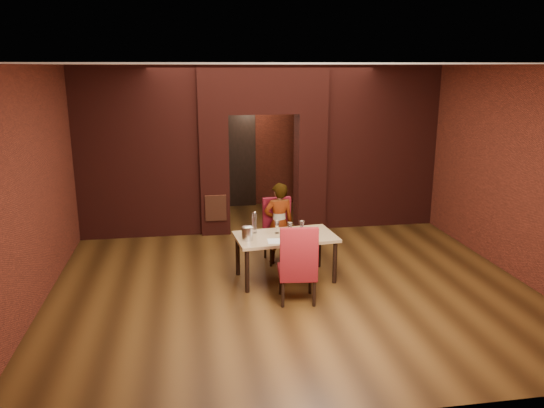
{
  "coord_description": "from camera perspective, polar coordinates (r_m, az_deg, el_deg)",
  "views": [
    {
      "loc": [
        -1.46,
        -8.1,
        3.17
      ],
      "look_at": [
        -0.14,
        0.0,
        1.03
      ],
      "focal_mm": 35.0,
      "sensor_mm": 36.0,
      "label": 1
    }
  ],
  "objects": [
    {
      "name": "pillar_right",
      "position": [
        10.58,
        4.09,
        3.54
      ],
      "size": [
        0.55,
        0.55,
        2.3
      ],
      "primitive_type": "cube",
      "color": "maroon",
      "rests_on": "ground"
    },
    {
      "name": "water_bottle",
      "position": [
        8.09,
        -1.92,
        -1.99
      ],
      "size": [
        0.08,
        0.08,
        0.33
      ],
      "primitive_type": "cylinder",
      "color": "white",
      "rests_on": "dining_table"
    },
    {
      "name": "wine_bucket",
      "position": [
        7.78,
        -2.66,
        -3.18
      ],
      "size": [
        0.17,
        0.17,
        0.2
      ],
      "primitive_type": "cylinder",
      "color": "silver",
      "rests_on": "dining_table"
    },
    {
      "name": "dining_table",
      "position": [
        8.12,
        1.44,
        -5.74
      ],
      "size": [
        1.57,
        0.98,
        0.7
      ],
      "primitive_type": "cube",
      "rotation": [
        0.0,
        0.0,
        0.1
      ],
      "color": "tan",
      "rests_on": "ground"
    },
    {
      "name": "wing_wall_right",
      "position": [
        10.92,
        11.41,
        6.03
      ],
      "size": [
        2.28,
        0.35,
        3.2
      ],
      "primitive_type": "cube",
      "color": "maroon",
      "rests_on": "ground"
    },
    {
      "name": "rear_door",
      "position": [
        12.28,
        -4.18,
        4.6
      ],
      "size": [
        0.9,
        0.08,
        2.1
      ],
      "primitive_type": "cube",
      "color": "black",
      "rests_on": "ground"
    },
    {
      "name": "floor",
      "position": [
        8.82,
        0.9,
        -6.48
      ],
      "size": [
        8.0,
        8.0,
        0.0
      ],
      "primitive_type": "plane",
      "color": "#4B2F12",
      "rests_on": "ground"
    },
    {
      "name": "ceiling",
      "position": [
        8.23,
        0.99,
        14.79
      ],
      "size": [
        7.0,
        8.0,
        0.04
      ],
      "primitive_type": "cube",
      "color": "silver",
      "rests_on": "ground"
    },
    {
      "name": "chair_near",
      "position": [
        7.33,
        2.73,
        -6.3
      ],
      "size": [
        0.56,
        0.56,
        1.12
      ],
      "primitive_type": "cube",
      "rotation": [
        0.0,
        0.0,
        3.04
      ],
      "color": "maroon",
      "rests_on": "ground"
    },
    {
      "name": "wall_left",
      "position": [
        8.5,
        -22.99,
        2.77
      ],
      "size": [
        0.04,
        8.0,
        3.2
      ],
      "primitive_type": "cube",
      "color": "maroon",
      "rests_on": "ground"
    },
    {
      "name": "wine_glass_b",
      "position": [
        7.97,
        1.96,
        -2.72
      ],
      "size": [
        0.08,
        0.08,
        0.2
      ],
      "primitive_type": null,
      "color": "silver",
      "rests_on": "dining_table"
    },
    {
      "name": "wall_front",
      "position": [
        4.63,
        9.75,
        -5.47
      ],
      "size": [
        7.0,
        0.04,
        3.2
      ],
      "primitive_type": "cube",
      "color": "maroon",
      "rests_on": "ground"
    },
    {
      "name": "wall_right",
      "position": [
        9.63,
        21.96,
        4.14
      ],
      "size": [
        0.04,
        8.0,
        3.2
      ],
      "primitive_type": "cube",
      "color": "maroon",
      "rests_on": "ground"
    },
    {
      "name": "vent_panel",
      "position": [
        10.17,
        -6.07,
        -0.44
      ],
      "size": [
        0.4,
        0.03,
        0.5
      ],
      "primitive_type": "cube",
      "color": "#A95231",
      "rests_on": "ground"
    },
    {
      "name": "wall_back",
      "position": [
        12.29,
        -2.38,
        7.23
      ],
      "size": [
        7.0,
        0.04,
        3.2
      ],
      "primitive_type": "cube",
      "color": "maroon",
      "rests_on": "ground"
    },
    {
      "name": "pillar_left",
      "position": [
        10.32,
        -6.26,
        3.2
      ],
      "size": [
        0.55,
        0.55,
        2.3
      ],
      "primitive_type": "cube",
      "color": "maroon",
      "rests_on": "ground"
    },
    {
      "name": "lintel",
      "position": [
        10.22,
        -1.06,
        12.22
      ],
      "size": [
        2.45,
        0.55,
        0.9
      ],
      "primitive_type": "cube",
      "color": "maroon",
      "rests_on": "ground"
    },
    {
      "name": "rear_door_frame",
      "position": [
        12.24,
        -4.16,
        4.56
      ],
      "size": [
        1.02,
        0.04,
        2.22
      ],
      "primitive_type": "cube",
      "color": "black",
      "rests_on": "ground"
    },
    {
      "name": "tasting_sheet",
      "position": [
        7.75,
        0.79,
        -4.0
      ],
      "size": [
        0.36,
        0.27,
        0.0
      ],
      "primitive_type": "cube",
      "rotation": [
        0.0,
        0.0,
        -0.08
      ],
      "color": "silver",
      "rests_on": "dining_table"
    },
    {
      "name": "wing_wall_left",
      "position": [
        10.27,
        -14.25,
        5.33
      ],
      "size": [
        2.28,
        0.35,
        3.2
      ],
      "primitive_type": "cube",
      "color": "maroon",
      "rests_on": "ground"
    },
    {
      "name": "wine_glass_a",
      "position": [
        8.08,
        0.54,
        -2.49
      ],
      "size": [
        0.08,
        0.08,
        0.2
      ],
      "primitive_type": null,
      "color": "white",
      "rests_on": "dining_table"
    },
    {
      "name": "potted_plant",
      "position": [
        9.19,
        4.07,
        -4.12
      ],
      "size": [
        0.55,
        0.54,
        0.46
      ],
      "primitive_type": "imported",
      "rotation": [
        0.0,
        0.0,
        0.66
      ],
      "color": "#30662B",
      "rests_on": "ground"
    },
    {
      "name": "wine_glass_c",
      "position": [
        8.07,
        3.24,
        -2.52
      ],
      "size": [
        0.08,
        0.08,
        0.2
      ],
      "primitive_type": null,
      "color": "white",
      "rests_on": "dining_table"
    },
    {
      "name": "chair_far",
      "position": [
        8.79,
        0.84,
        -2.92
      ],
      "size": [
        0.52,
        0.52,
        1.05
      ],
      "primitive_type": "cube",
      "rotation": [
        0.0,
        0.0,
        0.09
      ],
      "color": "maroon",
      "rests_on": "ground"
    },
    {
      "name": "person_seated",
      "position": [
        8.68,
        0.74,
        -2.09
      ],
      "size": [
        0.52,
        0.37,
        1.36
      ],
      "primitive_type": "imported",
      "rotation": [
        0.0,
        0.0,
        3.24
      ],
      "color": "beige",
      "rests_on": "ground"
    }
  ]
}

